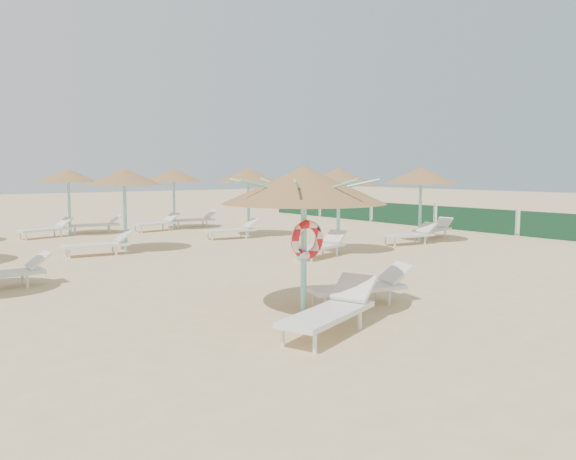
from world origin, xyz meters
TOP-DOWN VIEW (x-y plane):
  - ground at (0.00, 0.00)m, footprint 120.00×120.00m
  - main_palapa at (-0.37, -0.24)m, footprint 2.94×2.94m
  - lounger_main_a at (-0.87, -1.57)m, footprint 2.29×1.36m
  - lounger_main_b at (0.93, -0.48)m, footprint 2.14×1.13m
  - palapa_field at (0.97, 9.84)m, footprint 19.45×12.60m
  - windbreak_fence at (14.00, 9.96)m, footprint 0.08×19.84m

SIDE VIEW (x-z plane):
  - ground at x=0.00m, z-range 0.00..0.00m
  - lounger_main_b at x=0.93m, z-range -0.02..0.73m
  - lounger_main_a at x=-0.87m, z-range -0.02..0.78m
  - windbreak_fence at x=14.00m, z-range -0.05..1.05m
  - palapa_field at x=0.97m, z-range 0.93..3.63m
  - main_palapa at x=-0.37m, z-range 0.97..3.61m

